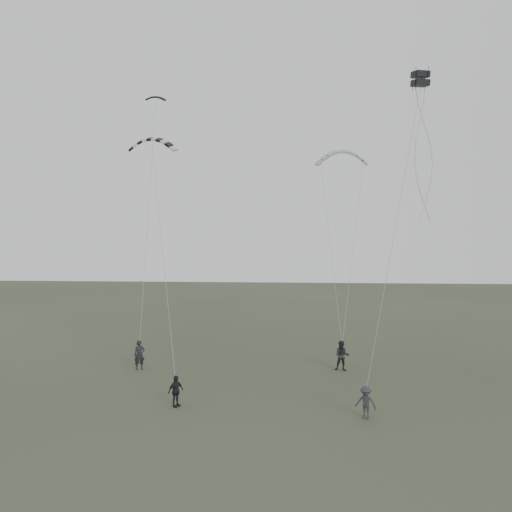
# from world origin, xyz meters

# --- Properties ---
(ground) EXTENTS (140.00, 140.00, 0.00)m
(ground) POSITION_xyz_m (0.00, 0.00, 0.00)
(ground) COLOR #343B26
(ground) RESTS_ON ground
(flyer_left) EXTENTS (0.80, 0.68, 1.87)m
(flyer_left) POSITION_xyz_m (-6.70, 5.70, 0.93)
(flyer_left) COLOR black
(flyer_left) RESTS_ON ground
(flyer_right) EXTENTS (1.01, 0.83, 1.90)m
(flyer_right) POSITION_xyz_m (6.24, 6.45, 0.95)
(flyer_right) COLOR black
(flyer_right) RESTS_ON ground
(flyer_center) EXTENTS (0.86, 0.96, 1.56)m
(flyer_center) POSITION_xyz_m (-2.69, -1.09, 0.78)
(flyer_center) COLOR black
(flyer_center) RESTS_ON ground
(flyer_far) EXTENTS (1.14, 0.92, 1.54)m
(flyer_far) POSITION_xyz_m (6.55, -2.05, 0.77)
(flyer_far) COLOR #2B2B31
(flyer_far) RESTS_ON ground
(kite_dark_small) EXTENTS (1.55, 0.80, 0.62)m
(kite_dark_small) POSITION_xyz_m (-7.04, 11.03, 18.83)
(kite_dark_small) COLOR black
(kite_dark_small) RESTS_ON flyer_left
(kite_pale_large) EXTENTS (3.96, 1.49, 1.81)m
(kite_pale_large) POSITION_xyz_m (6.73, 12.70, 14.94)
(kite_pale_large) COLOR #9FA2A4
(kite_pale_large) RESTS_ON flyer_right
(kite_striped) EXTENTS (3.12, 1.25, 1.39)m
(kite_striped) POSITION_xyz_m (-5.90, 6.18, 14.78)
(kite_striped) COLOR black
(kite_striped) RESTS_ON flyer_center
(kite_box) EXTENTS (0.93, 1.01, 0.85)m
(kite_box) POSITION_xyz_m (9.68, 1.32, 16.67)
(kite_box) COLOR black
(kite_box) RESTS_ON flyer_far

